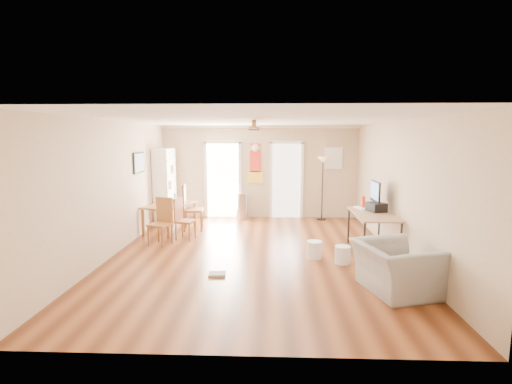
{
  "coord_description": "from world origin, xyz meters",
  "views": [
    {
      "loc": [
        0.3,
        -7.19,
        2.29
      ],
      "look_at": [
        0.0,
        0.6,
        1.15
      ],
      "focal_mm": 26.59,
      "sensor_mm": 36.0,
      "label": 1
    }
  ],
  "objects_px": {
    "bookshelf": "(165,186)",
    "dining_chair_near": "(160,222)",
    "computer_desk": "(372,233)",
    "dining_chair_right_b": "(185,219)",
    "wastebasket_b": "(343,255)",
    "wastebasket_a": "(314,250)",
    "dining_table": "(170,217)",
    "printer": "(376,207)",
    "torchiere_lamp": "(322,188)",
    "trash_can": "(242,206)",
    "dining_chair_right_a": "(193,207)",
    "armchair": "(395,268)"
  },
  "relations": [
    {
      "from": "dining_chair_right_b",
      "to": "wastebasket_a",
      "type": "bearing_deg",
      "value": -101.75
    },
    {
      "from": "dining_chair_near",
      "to": "printer",
      "type": "height_order",
      "value": "dining_chair_near"
    },
    {
      "from": "dining_chair_right_a",
      "to": "torchiere_lamp",
      "type": "relative_size",
      "value": 0.64
    },
    {
      "from": "dining_chair_right_b",
      "to": "wastebasket_b",
      "type": "distance_m",
      "value": 3.58
    },
    {
      "from": "dining_chair_right_b",
      "to": "printer",
      "type": "distance_m",
      "value": 4.12
    },
    {
      "from": "bookshelf",
      "to": "printer",
      "type": "height_order",
      "value": "bookshelf"
    },
    {
      "from": "wastebasket_a",
      "to": "wastebasket_b",
      "type": "xyz_separation_m",
      "value": [
        0.48,
        -0.28,
        -0.0
      ]
    },
    {
      "from": "trash_can",
      "to": "computer_desk",
      "type": "xyz_separation_m",
      "value": [
        2.83,
        -2.99,
        0.02
      ]
    },
    {
      "from": "dining_chair_right_a",
      "to": "trash_can",
      "type": "distance_m",
      "value": 1.72
    },
    {
      "from": "dining_chair_right_b",
      "to": "printer",
      "type": "height_order",
      "value": "printer"
    },
    {
      "from": "dining_chair_right_a",
      "to": "trash_can",
      "type": "xyz_separation_m",
      "value": [
        1.11,
        1.3,
        -0.19
      ]
    },
    {
      "from": "dining_chair_right_a",
      "to": "trash_can",
      "type": "height_order",
      "value": "dining_chair_right_a"
    },
    {
      "from": "dining_chair_right_b",
      "to": "armchair",
      "type": "distance_m",
      "value": 4.67
    },
    {
      "from": "dining_chair_right_b",
      "to": "dining_chair_near",
      "type": "height_order",
      "value": "dining_chair_near"
    },
    {
      "from": "bookshelf",
      "to": "dining_chair_near",
      "type": "height_order",
      "value": "bookshelf"
    },
    {
      "from": "torchiere_lamp",
      "to": "printer",
      "type": "bearing_deg",
      "value": -75.51
    },
    {
      "from": "dining_chair_near",
      "to": "armchair",
      "type": "distance_m",
      "value": 4.8
    },
    {
      "from": "dining_chair_right_b",
      "to": "wastebasket_b",
      "type": "bearing_deg",
      "value": -102.58
    },
    {
      "from": "dining_chair_right_a",
      "to": "dining_chair_near",
      "type": "relative_size",
      "value": 1.14
    },
    {
      "from": "dining_chair_right_b",
      "to": "wastebasket_b",
      "type": "xyz_separation_m",
      "value": [
        3.22,
        -1.54,
        -0.3
      ]
    },
    {
      "from": "torchiere_lamp",
      "to": "computer_desk",
      "type": "bearing_deg",
      "value": -78.67
    },
    {
      "from": "wastebasket_b",
      "to": "computer_desk",
      "type": "bearing_deg",
      "value": 45.11
    },
    {
      "from": "trash_can",
      "to": "armchair",
      "type": "relative_size",
      "value": 0.66
    },
    {
      "from": "bookshelf",
      "to": "dining_chair_right_a",
      "type": "height_order",
      "value": "bookshelf"
    },
    {
      "from": "dining_table",
      "to": "wastebasket_b",
      "type": "distance_m",
      "value": 4.41
    },
    {
      "from": "dining_table",
      "to": "trash_can",
      "type": "height_order",
      "value": "trash_can"
    },
    {
      "from": "printer",
      "to": "dining_table",
      "type": "bearing_deg",
      "value": 145.92
    },
    {
      "from": "computer_desk",
      "to": "torchiere_lamp",
      "type": "bearing_deg",
      "value": 101.33
    },
    {
      "from": "wastebasket_b",
      "to": "armchair",
      "type": "distance_m",
      "value": 1.37
    },
    {
      "from": "dining_chair_near",
      "to": "torchiere_lamp",
      "type": "bearing_deg",
      "value": 54.72
    },
    {
      "from": "computer_desk",
      "to": "bookshelf",
      "type": "bearing_deg",
      "value": 152.44
    },
    {
      "from": "dining_table",
      "to": "dining_chair_right_b",
      "type": "bearing_deg",
      "value": -53.76
    },
    {
      "from": "wastebasket_b",
      "to": "armchair",
      "type": "xyz_separation_m",
      "value": [
        0.53,
        -1.24,
        0.2
      ]
    },
    {
      "from": "dining_chair_right_b",
      "to": "printer",
      "type": "relative_size",
      "value": 2.65
    },
    {
      "from": "dining_chair_right_b",
      "to": "wastebasket_a",
      "type": "height_order",
      "value": "dining_chair_right_b"
    },
    {
      "from": "bookshelf",
      "to": "trash_can",
      "type": "distance_m",
      "value": 2.18
    },
    {
      "from": "dining_chair_right_a",
      "to": "torchiere_lamp",
      "type": "height_order",
      "value": "torchiere_lamp"
    },
    {
      "from": "trash_can",
      "to": "wastebasket_a",
      "type": "bearing_deg",
      "value": -64.57
    },
    {
      "from": "wastebasket_b",
      "to": "printer",
      "type": "bearing_deg",
      "value": 48.29
    },
    {
      "from": "torchiere_lamp",
      "to": "printer",
      "type": "xyz_separation_m",
      "value": [
        0.72,
        -2.77,
        0.0
      ]
    },
    {
      "from": "dining_chair_right_a",
      "to": "dining_chair_near",
      "type": "distance_m",
      "value": 1.4
    },
    {
      "from": "bookshelf",
      "to": "computer_desk",
      "type": "distance_m",
      "value": 5.52
    },
    {
      "from": "dining_chair_near",
      "to": "wastebasket_a",
      "type": "bearing_deg",
      "value": 5.77
    },
    {
      "from": "wastebasket_b",
      "to": "dining_chair_right_b",
      "type": "bearing_deg",
      "value": 154.45
    },
    {
      "from": "bookshelf",
      "to": "dining_chair_near",
      "type": "xyz_separation_m",
      "value": [
        0.49,
        -2.18,
        -0.49
      ]
    },
    {
      "from": "dining_chair_near",
      "to": "torchiere_lamp",
      "type": "distance_m",
      "value": 4.62
    },
    {
      "from": "trash_can",
      "to": "printer",
      "type": "relative_size",
      "value": 2.12
    },
    {
      "from": "dining_chair_near",
      "to": "wastebasket_a",
      "type": "height_order",
      "value": "dining_chair_near"
    },
    {
      "from": "printer",
      "to": "armchair",
      "type": "relative_size",
      "value": 0.31
    },
    {
      "from": "wastebasket_a",
      "to": "wastebasket_b",
      "type": "bearing_deg",
      "value": -30.04
    }
  ]
}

